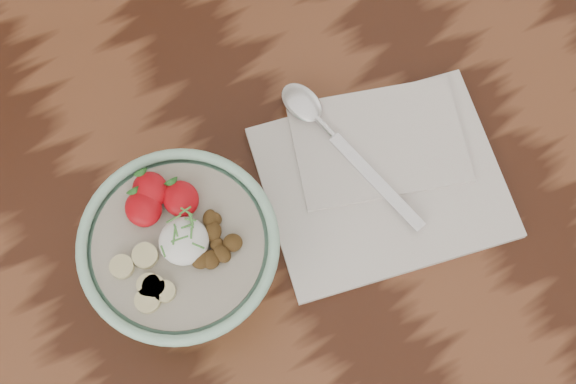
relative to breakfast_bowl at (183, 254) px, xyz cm
name	(u,v)px	position (x,y,z in cm)	size (l,w,h in cm)	color
table	(313,270)	(11.63, -4.53, -15.35)	(160.00, 90.00, 75.00)	#35180D
breakfast_bowl	(183,254)	(0.00, 0.00, 0.00)	(17.82, 17.82, 11.73)	#9DD3B6
napkin	(382,174)	(21.43, -1.35, -5.44)	(27.43, 24.14, 1.45)	silver
spoon	(320,122)	(18.68, 6.28, -4.16)	(6.00, 20.40, 1.06)	silver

